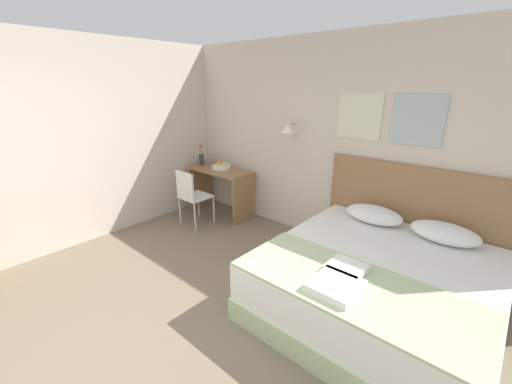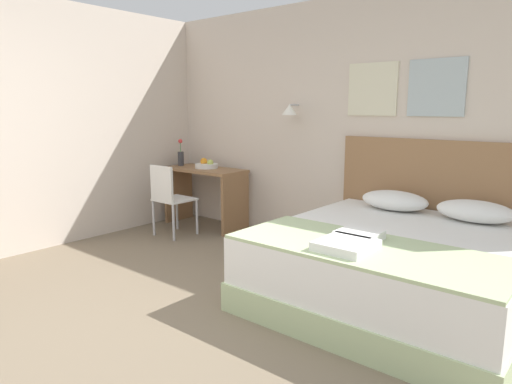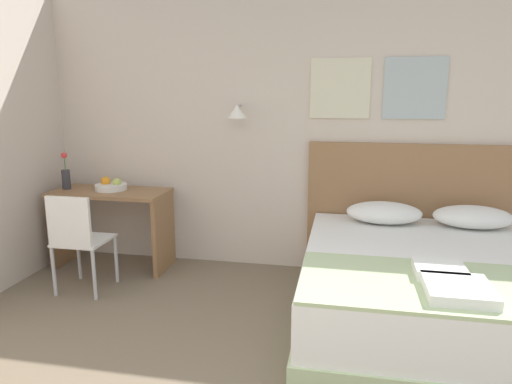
{
  "view_description": "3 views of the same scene",
  "coord_description": "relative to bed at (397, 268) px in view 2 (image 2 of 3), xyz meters",
  "views": [
    {
      "loc": [
        1.9,
        -0.66,
        2.06
      ],
      "look_at": [
        -0.58,
        2.18,
        0.75
      ],
      "focal_mm": 22.0,
      "sensor_mm": 36.0,
      "label": 1
    },
    {
      "loc": [
        2.44,
        -1.38,
        1.52
      ],
      "look_at": [
        -0.21,
        1.81,
        0.75
      ],
      "focal_mm": 32.0,
      "sensor_mm": 36.0,
      "label": 2
    },
    {
      "loc": [
        0.42,
        -1.23,
        1.67
      ],
      "look_at": [
        -0.24,
        2.09,
        0.93
      ],
      "focal_mm": 32.0,
      "sensor_mm": 36.0,
      "label": 3
    }
  ],
  "objects": [
    {
      "name": "pillow_left",
      "position": [
        -0.35,
        0.74,
        0.38
      ],
      "size": [
        0.63,
        0.38,
        0.18
      ],
      "color": "white",
      "rests_on": "bed"
    },
    {
      "name": "headboard",
      "position": [
        0.0,
        1.01,
        0.33
      ],
      "size": [
        2.04,
        0.06,
        1.23
      ],
      "color": "#8E6642",
      "rests_on": "ground_plane"
    },
    {
      "name": "desk_chair",
      "position": [
        -2.85,
        0.09,
        0.22
      ],
      "size": [
        0.41,
        0.41,
        0.86
      ],
      "color": "white",
      "rests_on": "ground_plane"
    },
    {
      "name": "pillow_right",
      "position": [
        0.35,
        0.74,
        0.38
      ],
      "size": [
        0.63,
        0.38,
        0.18
      ],
      "color": "white",
      "rests_on": "bed"
    },
    {
      "name": "wall_back",
      "position": [
        -1.11,
        1.07,
        1.05
      ],
      "size": [
        5.63,
        0.31,
        2.65
      ],
      "color": "beige",
      "rests_on": "ground_plane"
    },
    {
      "name": "flower_vase",
      "position": [
        -3.32,
        0.71,
        0.6
      ],
      "size": [
        0.08,
        0.08,
        0.35
      ],
      "color": "#333338",
      "rests_on": "desk"
    },
    {
      "name": "bed",
      "position": [
        0.0,
        0.0,
        0.0
      ],
      "size": [
        1.92,
        1.96,
        0.57
      ],
      "color": "#B2C693",
      "rests_on": "ground_plane"
    },
    {
      "name": "ground_plane",
      "position": [
        -1.12,
        -1.93,
        -0.28
      ],
      "size": [
        24.0,
        24.0,
        0.0
      ],
      "primitive_type": "plane",
      "color": "#756651"
    },
    {
      "name": "throw_blanket",
      "position": [
        0.0,
        -0.57,
        0.3
      ],
      "size": [
        1.87,
        0.78,
        0.02
      ],
      "color": "#B2C693",
      "rests_on": "bed"
    },
    {
      "name": "folded_towel_mid_bed",
      "position": [
        -0.07,
        -0.7,
        0.34
      ],
      "size": [
        0.35,
        0.36,
        0.06
      ],
      "color": "white",
      "rests_on": "throw_blanket"
    },
    {
      "name": "desk",
      "position": [
        -2.87,
        0.72,
        0.23
      ],
      "size": [
        1.08,
        0.5,
        0.76
      ],
      "color": "#8E6642",
      "rests_on": "ground_plane"
    },
    {
      "name": "fruit_bowl",
      "position": [
        -2.88,
        0.76,
        0.51
      ],
      "size": [
        0.3,
        0.3,
        0.13
      ],
      "color": "silver",
      "rests_on": "desk"
    },
    {
      "name": "folded_towel_near_foot",
      "position": [
        -0.12,
        -0.43,
        0.34
      ],
      "size": [
        0.29,
        0.26,
        0.06
      ],
      "color": "white",
      "rests_on": "throw_blanket"
    }
  ]
}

